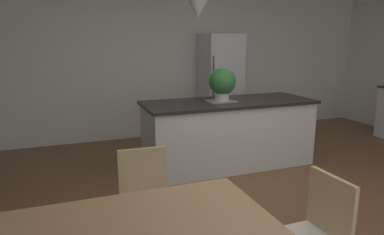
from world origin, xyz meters
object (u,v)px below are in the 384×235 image
Objects in this scene: chair_far_right at (146,203)px; kitchen_island at (228,133)px; refrigerator at (220,86)px; potted_plant_on_island at (222,83)px.

chair_far_right is 2.27m from kitchen_island.
refrigerator is at bearing 69.16° from kitchen_island.
chair_far_right is 2.30m from potted_plant_on_island.
potted_plant_on_island is at bearing -114.24° from refrigerator.
chair_far_right is at bearing -132.46° from kitchen_island.
refrigerator is 4.12× the size of potted_plant_on_island.
potted_plant_on_island is (-0.10, 0.00, 0.68)m from kitchen_island.
kitchen_island reaches higher than chair_far_right.
potted_plant_on_island is (-0.66, -1.47, 0.24)m from refrigerator.
chair_far_right is at bearing -130.50° from potted_plant_on_island.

